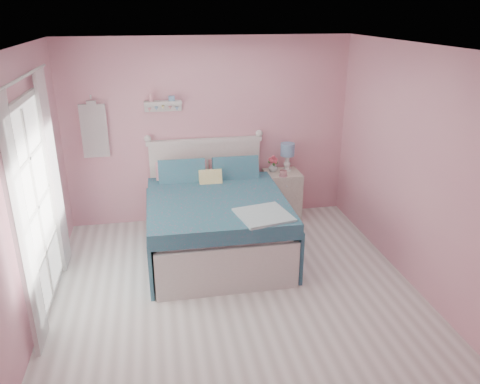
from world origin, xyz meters
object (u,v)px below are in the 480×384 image
object	(u,v)px
teacup	(283,173)
table_lamp	(288,152)
nightstand	(282,195)
bed	(215,220)
vase	(273,167)

from	to	relation	value
teacup	table_lamp	bearing A→B (deg)	63.37
nightstand	teacup	size ratio (longest dim) A/B	6.84
nightstand	bed	bearing A→B (deg)	-144.16
bed	vase	size ratio (longest dim) A/B	15.26
teacup	nightstand	bearing A→B (deg)	77.80
nightstand	vase	world-z (taller)	vase
vase	bed	bearing A→B (deg)	-139.06
nightstand	table_lamp	xyz separation A→B (m)	(0.09, 0.08, 0.64)
bed	table_lamp	bearing A→B (deg)	37.25
vase	teacup	xyz separation A→B (m)	(0.09, -0.21, -0.03)
nightstand	teacup	bearing A→B (deg)	-102.20
bed	table_lamp	xyz separation A→B (m)	(1.18, 0.87, 0.59)
nightstand	vase	distance (m)	0.45
bed	vase	xyz separation A→B (m)	(0.96, 0.84, 0.38)
vase	teacup	bearing A→B (deg)	-65.50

